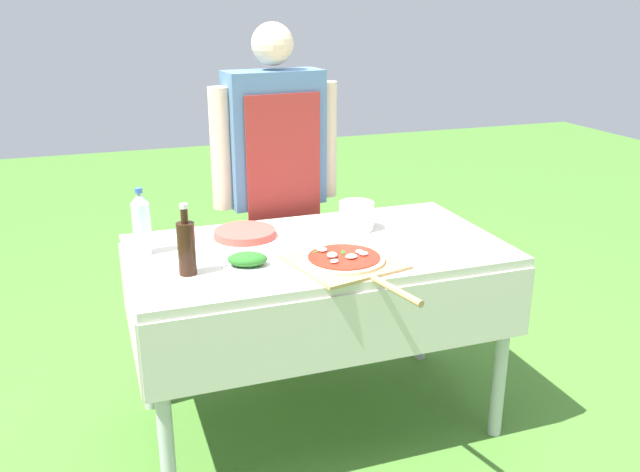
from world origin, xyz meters
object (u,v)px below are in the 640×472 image
object	(u,v)px
oil_bottle	(186,247)
water_bottle	(142,223)
herb_container	(247,260)
plate_stack	(245,233)
prep_table	(317,270)
person_cook	(276,172)
pizza_on_peel	(346,261)
mixing_tub	(356,216)

from	to	relation	value
oil_bottle	water_bottle	world-z (taller)	same
herb_container	plate_stack	distance (m)	0.34
prep_table	person_cook	distance (m)	0.65
plate_stack	pizza_on_peel	bearing A→B (deg)	-57.11
water_bottle	mixing_tub	world-z (taller)	water_bottle
person_cook	prep_table	bearing A→B (deg)	84.40
person_cook	water_bottle	bearing A→B (deg)	29.17
water_bottle	herb_container	world-z (taller)	water_bottle
plate_stack	prep_table	bearing A→B (deg)	-39.88
prep_table	plate_stack	world-z (taller)	plate_stack
oil_bottle	water_bottle	bearing A→B (deg)	115.48
prep_table	herb_container	world-z (taller)	herb_container
person_cook	oil_bottle	xyz separation A→B (m)	(-0.53, -0.71, -0.06)
prep_table	water_bottle	size ratio (longest dim) A/B	5.71
person_cook	oil_bottle	distance (m)	0.89
prep_table	oil_bottle	distance (m)	0.57
pizza_on_peel	oil_bottle	bearing A→B (deg)	156.39
herb_container	mixing_tub	xyz separation A→B (m)	(0.53, 0.27, 0.03)
prep_table	herb_container	bearing A→B (deg)	-157.72
pizza_on_peel	water_bottle	distance (m)	0.78
pizza_on_peel	oil_bottle	xyz separation A→B (m)	(-0.56, 0.10, 0.09)
person_cook	plate_stack	world-z (taller)	person_cook
water_bottle	herb_container	size ratio (longest dim) A/B	1.31
prep_table	oil_bottle	size ratio (longest dim) A/B	5.70
pizza_on_peel	mixing_tub	bearing A→B (deg)	49.46
oil_bottle	pizza_on_peel	bearing A→B (deg)	-10.45
prep_table	oil_bottle	bearing A→B (deg)	-166.89
mixing_tub	oil_bottle	bearing A→B (deg)	-160.58
herb_container	pizza_on_peel	bearing A→B (deg)	-15.86
herb_container	plate_stack	size ratio (longest dim) A/B	0.77
prep_table	oil_bottle	xyz separation A→B (m)	(-0.52, -0.12, 0.20)
water_bottle	person_cook	bearing A→B (deg)	34.29
prep_table	mixing_tub	xyz separation A→B (m)	(0.22, 0.14, 0.16)
herb_container	water_bottle	bearing A→B (deg)	141.52
oil_bottle	water_bottle	xyz separation A→B (m)	(-0.13, 0.26, 0.02)
oil_bottle	herb_container	world-z (taller)	oil_bottle
water_bottle	plate_stack	xyz separation A→B (m)	(0.41, 0.06, -0.11)
pizza_on_peel	mixing_tub	distance (m)	0.41
person_cook	water_bottle	xyz separation A→B (m)	(-0.65, -0.45, -0.04)
prep_table	person_cook	xyz separation A→B (m)	(0.00, 0.59, 0.26)
prep_table	herb_container	xyz separation A→B (m)	(-0.31, -0.13, 0.13)
herb_container	plate_stack	xyz separation A→B (m)	(0.07, 0.33, -0.01)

